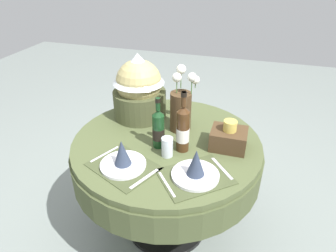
% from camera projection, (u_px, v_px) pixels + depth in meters
% --- Properties ---
extents(ground, '(8.00, 8.00, 0.00)m').
position_uv_depth(ground, '(167.00, 224.00, 2.15)').
color(ground, gray).
extents(dining_table, '(1.15, 1.15, 0.73)m').
position_uv_depth(dining_table, '(167.00, 158.00, 1.85)').
color(dining_table, '#4C5633').
rests_on(dining_table, ground).
extents(place_setting_left, '(0.42, 0.38, 0.16)m').
position_uv_depth(place_setting_left, '(123.00, 159.00, 1.54)').
color(place_setting_left, '#41492B').
rests_on(place_setting_left, dining_table).
extents(place_setting_right, '(0.43, 0.42, 0.16)m').
position_uv_depth(place_setting_right, '(196.00, 169.00, 1.47)').
color(place_setting_right, '#41492B').
rests_on(place_setting_right, dining_table).
extents(flower_vase, '(0.15, 0.19, 0.40)m').
position_uv_depth(flower_vase, '(181.00, 107.00, 1.82)').
color(flower_vase, '#47331E').
rests_on(flower_vase, dining_table).
extents(wine_bottle_left, '(0.07, 0.07, 0.31)m').
position_uv_depth(wine_bottle_left, '(158.00, 129.00, 1.67)').
color(wine_bottle_left, '#143819').
rests_on(wine_bottle_left, dining_table).
extents(wine_bottle_right, '(0.07, 0.07, 0.36)m').
position_uv_depth(wine_bottle_right, '(183.00, 129.00, 1.63)').
color(wine_bottle_right, '#422814').
rests_on(wine_bottle_right, dining_table).
extents(tumbler_mid, '(0.06, 0.06, 0.11)m').
position_uv_depth(tumbler_mid, '(167.00, 147.00, 1.62)').
color(tumbler_mid, silver).
rests_on(tumbler_mid, dining_table).
extents(gift_tub_back_left, '(0.35, 0.35, 0.43)m').
position_uv_depth(gift_tub_back_left, '(139.00, 85.00, 1.94)').
color(gift_tub_back_left, '#474C2D').
rests_on(gift_tub_back_left, dining_table).
extents(woven_basket_side_right, '(0.20, 0.17, 0.17)m').
position_uv_depth(woven_basket_side_right, '(229.00, 138.00, 1.69)').
color(woven_basket_side_right, '#47331E').
rests_on(woven_basket_side_right, dining_table).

